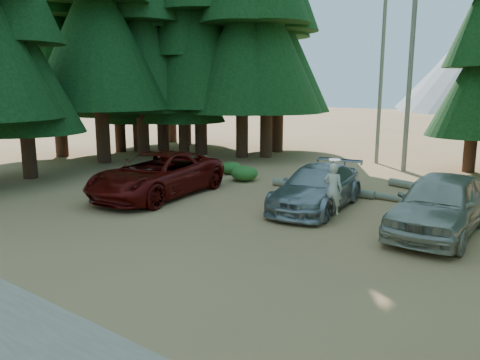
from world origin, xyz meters
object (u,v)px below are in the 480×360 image
(silver_minivan_center, at_px, (317,187))
(log_mid, at_px, (392,198))
(log_right, at_px, (446,192))
(red_pickup, at_px, (157,174))
(silver_minivan_right, at_px, (440,204))
(frisbee_player, at_px, (333,189))
(log_left, at_px, (321,188))

(silver_minivan_center, bearing_deg, log_mid, 49.02)
(log_mid, height_order, log_right, log_right)
(red_pickup, bearing_deg, silver_minivan_right, 1.25)
(silver_minivan_right, height_order, frisbee_player, frisbee_player)
(silver_minivan_center, relative_size, log_left, 1.15)
(silver_minivan_right, distance_m, frisbee_player, 3.14)
(red_pickup, bearing_deg, log_right, 28.75)
(silver_minivan_center, relative_size, log_mid, 1.67)
(log_left, height_order, log_mid, log_left)
(silver_minivan_right, relative_size, log_left, 1.16)
(log_mid, bearing_deg, log_right, 57.48)
(log_mid, bearing_deg, log_left, -174.54)
(frisbee_player, xyz_separation_m, log_mid, (0.61, 3.82, -0.95))
(log_mid, bearing_deg, frisbee_player, -97.20)
(red_pickup, height_order, silver_minivan_right, silver_minivan_right)
(silver_minivan_center, height_order, silver_minivan_right, silver_minivan_right)
(red_pickup, relative_size, log_right, 1.20)
(frisbee_player, xyz_separation_m, log_left, (-2.25, 3.64, -0.91))
(red_pickup, xyz_separation_m, log_left, (4.83, 4.46, -0.69))
(log_left, xyz_separation_m, log_right, (4.29, 2.26, 0.00))
(red_pickup, relative_size, log_mid, 1.98)
(red_pickup, xyz_separation_m, silver_minivan_center, (5.91, 2.02, -0.10))
(log_right, bearing_deg, red_pickup, -127.22)
(silver_minivan_center, distance_m, frisbee_player, 1.71)
(red_pickup, distance_m, log_mid, 9.01)
(silver_minivan_right, height_order, log_mid, silver_minivan_right)
(frisbee_player, distance_m, log_right, 6.31)
(log_left, xyz_separation_m, log_mid, (2.86, 0.18, -0.03))
(silver_minivan_center, height_order, frisbee_player, frisbee_player)
(silver_minivan_center, bearing_deg, log_right, 48.98)
(red_pickup, height_order, silver_minivan_center, red_pickup)
(silver_minivan_center, height_order, log_mid, silver_minivan_center)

